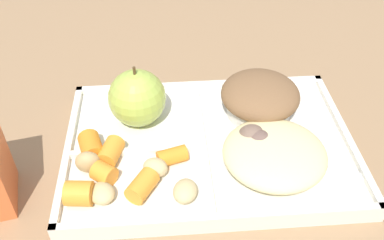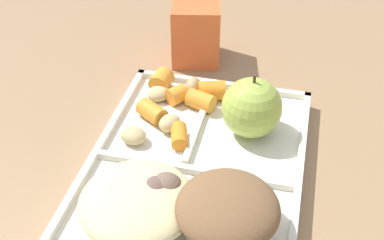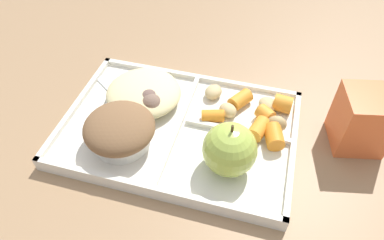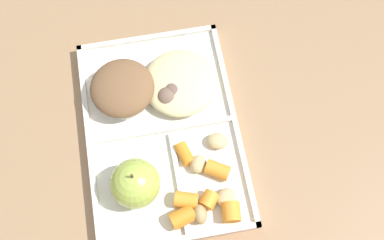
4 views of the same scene
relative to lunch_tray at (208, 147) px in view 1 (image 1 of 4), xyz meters
name	(u,v)px [view 1 (image 1 of 4)]	position (x,y,z in m)	size (l,w,h in m)	color
ground	(209,152)	(0.00, 0.00, -0.01)	(6.00, 6.00, 0.00)	#997551
lunch_tray	(208,147)	(0.00, 0.00, 0.00)	(0.36, 0.24, 0.02)	silver
green_apple	(137,98)	(-0.09, 0.05, 0.04)	(0.07, 0.07, 0.08)	#A8C14C
bran_muffin	(260,98)	(0.07, 0.05, 0.03)	(0.10, 0.10, 0.05)	silver
carrot_slice_center	(172,156)	(-0.05, -0.03, 0.02)	(0.02, 0.02, 0.03)	orange
carrot_slice_large	(91,147)	(-0.14, -0.01, 0.02)	(0.03, 0.03, 0.04)	orange
carrot_slice_tilted	(104,174)	(-0.12, -0.05, 0.02)	(0.02, 0.02, 0.02)	orange
carrot_slice_near_corner	(79,193)	(-0.15, -0.08, 0.02)	(0.03, 0.03, 0.03)	orange
carrot_slice_small	(142,186)	(-0.08, -0.07, 0.02)	(0.02, 0.02, 0.04)	orange
carrot_slice_diagonal	(111,152)	(-0.12, -0.02, 0.02)	(0.02, 0.02, 0.04)	orange
potato_chunk_wedge	(185,191)	(-0.03, -0.08, 0.02)	(0.03, 0.03, 0.02)	tan
potato_chunk_corner	(155,167)	(-0.07, -0.05, 0.02)	(0.02, 0.03, 0.02)	tan
potato_chunk_golden	(102,193)	(-0.13, -0.08, 0.02)	(0.03, 0.03, 0.02)	tan
potato_chunk_large	(88,162)	(-0.14, -0.03, 0.02)	(0.03, 0.02, 0.03)	tan
egg_noodle_pile	(275,154)	(0.07, -0.04, 0.02)	(0.12, 0.12, 0.04)	beige
meatball_side	(259,145)	(0.06, -0.03, 0.03)	(0.04, 0.04, 0.04)	brown
meatball_front	(274,155)	(0.07, -0.04, 0.02)	(0.03, 0.03, 0.03)	brown
meatball_center	(252,139)	(0.05, -0.02, 0.03)	(0.04, 0.04, 0.04)	#755B4C
plastic_fork	(303,155)	(0.11, -0.03, 0.01)	(0.12, 0.10, 0.00)	silver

